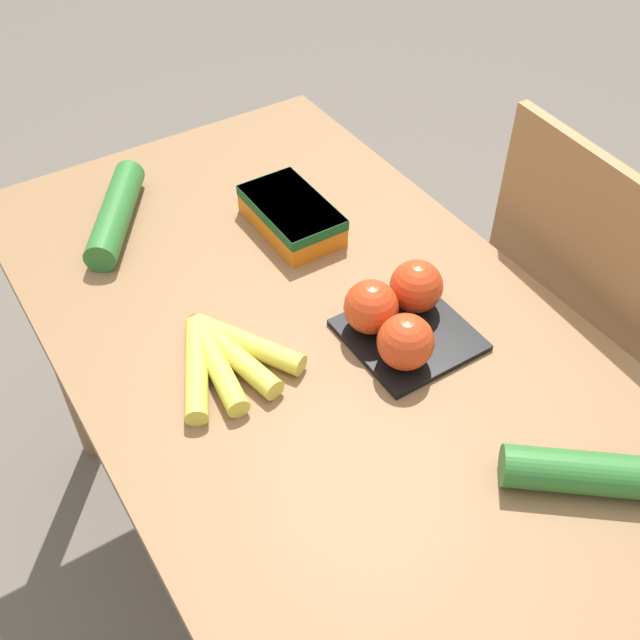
{
  "coord_description": "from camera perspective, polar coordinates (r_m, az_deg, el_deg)",
  "views": [
    {
      "loc": [
        0.67,
        -0.43,
        1.59
      ],
      "look_at": [
        0.0,
        0.0,
        0.79
      ],
      "focal_mm": 42.0,
      "sensor_mm": 36.0,
      "label": 1
    }
  ],
  "objects": [
    {
      "name": "ground_plane",
      "position": [
        1.78,
        0.0,
        -18.34
      ],
      "size": [
        12.0,
        12.0,
        0.0
      ],
      "primitive_type": "plane",
      "color": "#665B51"
    },
    {
      "name": "dining_table",
      "position": [
        1.24,
        0.0,
        -4.83
      ],
      "size": [
        1.3,
        0.74,
        0.76
      ],
      "color": "olive",
      "rests_on": "ground_plane"
    },
    {
      "name": "chair",
      "position": [
        1.56,
        19.77,
        -2.07
      ],
      "size": [
        0.44,
        0.43,
        0.98
      ],
      "rotation": [
        0.0,
        0.0,
        3.08
      ],
      "color": "#A87547",
      "rests_on": "ground_plane"
    },
    {
      "name": "banana_bunch",
      "position": [
        1.1,
        -7.4,
        -2.8
      ],
      "size": [
        0.2,
        0.2,
        0.03
      ],
      "color": "brown",
      "rests_on": "dining_table"
    },
    {
      "name": "tomato_pack",
      "position": [
        1.12,
        6.07,
        0.39
      ],
      "size": [
        0.18,
        0.18,
        0.09
      ],
      "color": "black",
      "rests_on": "dining_table"
    },
    {
      "name": "carrot_bag",
      "position": [
        1.33,
        -2.2,
        8.13
      ],
      "size": [
        0.19,
        0.11,
        0.06
      ],
      "color": "orange",
      "rests_on": "dining_table"
    },
    {
      "name": "cucumber_near",
      "position": [
        1.02,
        20.86,
        -10.94
      ],
      "size": [
        0.2,
        0.23,
        0.06
      ],
      "color": "#2D702D",
      "rests_on": "dining_table"
    },
    {
      "name": "cucumber_far",
      "position": [
        1.38,
        -15.29,
        7.85
      ],
      "size": [
        0.24,
        0.19,
        0.06
      ],
      "color": "#2D702D",
      "rests_on": "dining_table"
    }
  ]
}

